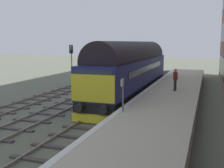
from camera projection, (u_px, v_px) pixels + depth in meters
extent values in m
plane|color=#595E4E|center=(107.00, 113.00, 18.23)|extent=(140.00, 140.00, 0.00)
cube|color=gray|center=(97.00, 111.00, 18.45)|extent=(0.07, 60.00, 0.15)
cube|color=gray|center=(117.00, 113.00, 17.99)|extent=(0.07, 60.00, 0.15)
cube|color=#433D3B|center=(38.00, 160.00, 10.88)|extent=(2.50, 0.26, 0.09)
cube|color=#433D3B|center=(57.00, 147.00, 12.21)|extent=(2.50, 0.26, 0.09)
cube|color=#433D3B|center=(72.00, 137.00, 13.55)|extent=(2.50, 0.26, 0.09)
cube|color=#433D3B|center=(84.00, 129.00, 14.88)|extent=(2.50, 0.26, 0.09)
cube|color=#433D3B|center=(94.00, 121.00, 16.22)|extent=(2.50, 0.26, 0.09)
cube|color=#433D3B|center=(103.00, 115.00, 17.56)|extent=(2.50, 0.26, 0.09)
cube|color=#433D3B|center=(111.00, 110.00, 18.89)|extent=(2.50, 0.26, 0.09)
cube|color=#433D3B|center=(117.00, 106.00, 20.23)|extent=(2.50, 0.26, 0.09)
cube|color=#433D3B|center=(123.00, 102.00, 21.56)|extent=(2.50, 0.26, 0.09)
cube|color=#433D3B|center=(128.00, 98.00, 22.90)|extent=(2.50, 0.26, 0.09)
cube|color=#433D3B|center=(132.00, 95.00, 24.23)|extent=(2.50, 0.26, 0.09)
cube|color=#433D3B|center=(136.00, 92.00, 25.57)|extent=(2.50, 0.26, 0.09)
cube|color=#433D3B|center=(140.00, 90.00, 26.91)|extent=(2.50, 0.26, 0.09)
cube|color=#433D3B|center=(143.00, 88.00, 28.24)|extent=(2.50, 0.26, 0.09)
cube|color=#433D3B|center=(146.00, 86.00, 29.58)|extent=(2.50, 0.26, 0.09)
cube|color=#433D3B|center=(149.00, 84.00, 30.91)|extent=(2.50, 0.26, 0.09)
cube|color=#433D3B|center=(151.00, 82.00, 32.25)|extent=(2.50, 0.26, 0.09)
cube|color=#433D3B|center=(154.00, 81.00, 33.58)|extent=(2.50, 0.26, 0.09)
cube|color=#433D3B|center=(156.00, 79.00, 34.92)|extent=(2.50, 0.26, 0.09)
cube|color=#433D3B|center=(158.00, 78.00, 36.26)|extent=(2.50, 0.26, 0.09)
cube|color=#433D3B|center=(160.00, 76.00, 37.59)|extent=(2.50, 0.26, 0.09)
cube|color=#433D3B|center=(161.00, 75.00, 38.93)|extent=(2.50, 0.26, 0.09)
cube|color=#433D3B|center=(163.00, 74.00, 40.26)|extent=(2.50, 0.26, 0.09)
cube|color=#433D3B|center=(164.00, 73.00, 41.60)|extent=(2.50, 0.26, 0.09)
cube|color=#433D3B|center=(166.00, 72.00, 42.93)|extent=(2.50, 0.26, 0.09)
cube|color=#433D3B|center=(167.00, 71.00, 44.27)|extent=(2.50, 0.26, 0.09)
cube|color=#433D3B|center=(168.00, 70.00, 45.61)|extent=(2.50, 0.26, 0.09)
cube|color=gray|center=(50.00, 107.00, 19.58)|extent=(0.07, 60.00, 0.15)
cube|color=gray|center=(69.00, 109.00, 19.12)|extent=(0.07, 60.00, 0.15)
cube|color=#413E3E|center=(13.00, 129.00, 14.81)|extent=(2.50, 0.26, 0.09)
cube|color=#413E3E|center=(32.00, 121.00, 16.32)|extent=(2.50, 0.26, 0.09)
cube|color=#413E3E|center=(47.00, 114.00, 17.84)|extent=(2.50, 0.26, 0.09)
cube|color=#413E3E|center=(59.00, 109.00, 19.36)|extent=(2.50, 0.26, 0.09)
cube|color=#413E3E|center=(70.00, 104.00, 20.87)|extent=(2.50, 0.26, 0.09)
cube|color=#413E3E|center=(80.00, 100.00, 22.39)|extent=(2.50, 0.26, 0.09)
cube|color=#413E3E|center=(88.00, 96.00, 23.90)|extent=(2.50, 0.26, 0.09)
cube|color=#413E3E|center=(95.00, 93.00, 25.42)|extent=(2.50, 0.26, 0.09)
cube|color=#413E3E|center=(102.00, 90.00, 26.94)|extent=(2.50, 0.26, 0.09)
cube|color=#413E3E|center=(107.00, 87.00, 28.45)|extent=(2.50, 0.26, 0.09)
cube|color=#413E3E|center=(112.00, 85.00, 29.97)|extent=(2.50, 0.26, 0.09)
cube|color=#413E3E|center=(117.00, 83.00, 31.48)|extent=(2.50, 0.26, 0.09)
cube|color=#413E3E|center=(121.00, 81.00, 33.00)|extent=(2.50, 0.26, 0.09)
cube|color=#413E3E|center=(125.00, 79.00, 34.52)|extent=(2.50, 0.26, 0.09)
cube|color=#413E3E|center=(129.00, 78.00, 36.03)|extent=(2.50, 0.26, 0.09)
cube|color=#413E3E|center=(132.00, 76.00, 37.55)|extent=(2.50, 0.26, 0.09)
cube|color=#413E3E|center=(135.00, 75.00, 39.07)|extent=(2.50, 0.26, 0.09)
cube|color=#413E3E|center=(138.00, 74.00, 40.58)|extent=(2.50, 0.26, 0.09)
cube|color=#413E3E|center=(140.00, 73.00, 42.10)|extent=(2.50, 0.26, 0.09)
cube|color=#413E3E|center=(143.00, 72.00, 43.61)|extent=(2.50, 0.26, 0.09)
cube|color=#413E3E|center=(145.00, 71.00, 45.13)|extent=(2.50, 0.26, 0.09)
cube|color=#413E3E|center=(147.00, 70.00, 46.65)|extent=(2.50, 0.26, 0.09)
cube|color=gray|center=(12.00, 104.00, 20.63)|extent=(0.07, 60.00, 0.15)
cube|color=gray|center=(28.00, 106.00, 20.17)|extent=(0.07, 60.00, 0.15)
cube|color=#4A413C|center=(0.00, 112.00, 18.40)|extent=(2.50, 0.26, 0.09)
cube|color=#4A413C|center=(14.00, 107.00, 19.74)|extent=(2.50, 0.26, 0.09)
cube|color=#4A413C|center=(26.00, 103.00, 21.07)|extent=(2.50, 0.26, 0.09)
cube|color=#4A413C|center=(37.00, 100.00, 22.41)|extent=(2.50, 0.26, 0.09)
cube|color=#4A413C|center=(47.00, 96.00, 23.74)|extent=(2.50, 0.26, 0.09)
cube|color=#4A413C|center=(55.00, 93.00, 25.08)|extent=(2.50, 0.26, 0.09)
cube|color=#4A413C|center=(63.00, 91.00, 26.42)|extent=(2.50, 0.26, 0.09)
cube|color=#4A413C|center=(70.00, 89.00, 27.75)|extent=(2.50, 0.26, 0.09)
cube|color=#4A413C|center=(77.00, 86.00, 29.09)|extent=(2.50, 0.26, 0.09)
cube|color=#4A413C|center=(82.00, 84.00, 30.42)|extent=(2.50, 0.26, 0.09)
cube|color=#4A413C|center=(88.00, 83.00, 31.76)|extent=(2.50, 0.26, 0.09)
cube|color=#4A413C|center=(93.00, 81.00, 33.09)|extent=(2.50, 0.26, 0.09)
cube|color=#4A413C|center=(97.00, 80.00, 34.43)|extent=(2.50, 0.26, 0.09)
cube|color=#4A413C|center=(101.00, 78.00, 35.77)|extent=(2.50, 0.26, 0.09)
cube|color=#4A413C|center=(105.00, 77.00, 37.10)|extent=(2.50, 0.26, 0.09)
cube|color=#4A413C|center=(109.00, 76.00, 38.44)|extent=(2.50, 0.26, 0.09)
cube|color=#4A413C|center=(112.00, 75.00, 39.77)|extent=(2.50, 0.26, 0.09)
cube|color=#4A413C|center=(115.00, 74.00, 41.11)|extent=(2.50, 0.26, 0.09)
cube|color=#4A413C|center=(118.00, 73.00, 42.44)|extent=(2.50, 0.26, 0.09)
cube|color=#4A413C|center=(121.00, 72.00, 43.78)|extent=(2.50, 0.26, 0.09)
cube|color=#4A413C|center=(124.00, 71.00, 45.11)|extent=(2.50, 0.26, 0.09)
cube|color=#4A413C|center=(126.00, 70.00, 46.45)|extent=(2.50, 0.26, 0.09)
cube|color=#4A413C|center=(128.00, 69.00, 47.79)|extent=(2.50, 0.26, 0.09)
cube|color=#BBB79D|center=(162.00, 110.00, 17.00)|extent=(4.00, 44.00, 1.00)
cube|color=silver|center=(133.00, 100.00, 17.52)|extent=(0.30, 44.00, 0.01)
cube|color=black|center=(132.00, 87.00, 24.07)|extent=(2.56, 17.38, 0.60)
cube|color=navy|center=(132.00, 71.00, 23.87)|extent=(2.70, 17.38, 2.10)
cylinder|color=black|center=(133.00, 57.00, 23.69)|extent=(2.56, 15.99, 2.57)
cube|color=yellow|center=(93.00, 88.00, 15.73)|extent=(2.65, 0.08, 1.58)
cube|color=#232D3D|center=(93.00, 76.00, 15.65)|extent=(2.38, 0.04, 0.64)
cube|color=#232D3D|center=(148.00, 68.00, 23.39)|extent=(0.04, 12.17, 0.44)
cylinder|color=black|center=(79.00, 107.00, 15.94)|extent=(0.48, 0.35, 0.48)
cylinder|color=black|center=(104.00, 109.00, 15.46)|extent=(0.48, 0.35, 0.48)
cube|color=yellow|center=(92.00, 119.00, 15.93)|extent=(2.43, 0.36, 0.47)
cylinder|color=black|center=(102.00, 108.00, 17.40)|extent=(1.64, 1.04, 1.04)
cylinder|color=black|center=(108.00, 105.00, 18.43)|extent=(1.64, 1.04, 1.04)
cylinder|color=black|center=(114.00, 101.00, 19.46)|extent=(1.64, 1.04, 1.04)
cylinder|color=black|center=(145.00, 82.00, 28.78)|extent=(1.64, 1.04, 1.04)
cylinder|color=black|center=(147.00, 81.00, 29.81)|extent=(1.64, 1.04, 1.04)
cylinder|color=black|center=(149.00, 80.00, 30.83)|extent=(1.64, 1.04, 1.04)
cylinder|color=gray|center=(72.00, 64.00, 32.33)|extent=(0.14, 0.14, 4.32)
cube|color=black|center=(71.00, 49.00, 32.03)|extent=(0.44, 0.10, 0.99)
cylinder|color=#50504E|center=(71.00, 47.00, 31.93)|extent=(0.20, 0.06, 0.20)
cylinder|color=green|center=(71.00, 49.00, 31.97)|extent=(0.20, 0.06, 0.20)
cylinder|color=#500807|center=(71.00, 51.00, 32.01)|extent=(0.20, 0.06, 0.20)
cylinder|color=slate|center=(123.00, 95.00, 14.50)|extent=(0.08, 0.08, 1.72)
cube|color=white|center=(122.00, 82.00, 14.41)|extent=(0.05, 0.44, 0.36)
cube|color=black|center=(122.00, 82.00, 14.42)|extent=(0.01, 0.20, 0.24)
cylinder|color=#262F33|center=(175.00, 85.00, 20.82)|extent=(0.13, 0.13, 0.84)
cylinder|color=#262F33|center=(176.00, 85.00, 20.98)|extent=(0.13, 0.13, 0.84)
cylinder|color=maroon|center=(175.00, 76.00, 20.79)|extent=(0.42, 0.42, 0.56)
sphere|color=tan|center=(176.00, 70.00, 20.73)|extent=(0.22, 0.22, 0.22)
cylinder|color=maroon|center=(174.00, 76.00, 20.62)|extent=(0.09, 0.09, 0.52)
cylinder|color=maroon|center=(177.00, 76.00, 20.96)|extent=(0.09, 0.09, 0.52)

